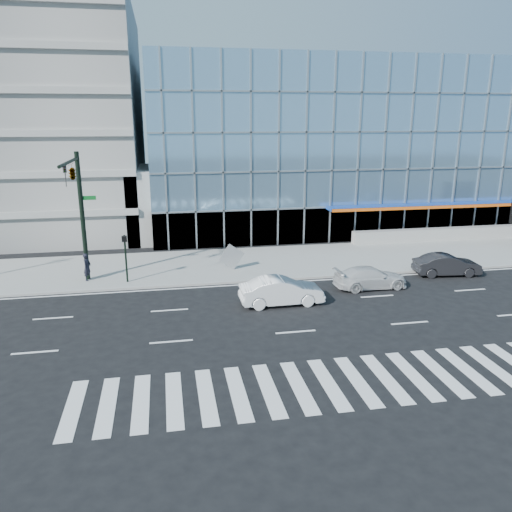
# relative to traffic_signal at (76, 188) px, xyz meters

# --- Properties ---
(ground) EXTENTS (160.00, 160.00, 0.00)m
(ground) POSITION_rel_traffic_signal_xyz_m (11.00, -4.57, -6.16)
(ground) COLOR black
(ground) RESTS_ON ground
(sidewalk) EXTENTS (120.00, 8.00, 0.15)m
(sidewalk) POSITION_rel_traffic_signal_xyz_m (11.00, 3.43, -6.09)
(sidewalk) COLOR gray
(sidewalk) RESTS_ON ground
(theatre_building) EXTENTS (42.00, 26.00, 15.00)m
(theatre_building) POSITION_rel_traffic_signal_xyz_m (25.00, 21.43, 1.34)
(theatre_building) COLOR #719BBC
(theatre_building) RESTS_ON ground
(parking_garage) EXTENTS (24.00, 24.00, 20.00)m
(parking_garage) POSITION_rel_traffic_signal_xyz_m (-9.00, 21.43, 3.84)
(parking_garage) COLOR gray
(parking_garage) RESTS_ON ground
(ramp_block) EXTENTS (6.00, 8.00, 6.00)m
(ramp_block) POSITION_rel_traffic_signal_xyz_m (5.00, 13.43, -3.16)
(ramp_block) COLOR gray
(ramp_block) RESTS_ON ground
(tower_backdrop) EXTENTS (14.00, 14.00, 48.00)m
(tower_backdrop) POSITION_rel_traffic_signal_xyz_m (-19.00, 65.43, 17.84)
(tower_backdrop) COLOR gray
(tower_backdrop) RESTS_ON ground
(traffic_signal) EXTENTS (1.14, 5.74, 8.00)m
(traffic_signal) POSITION_rel_traffic_signal_xyz_m (0.00, 0.00, 0.00)
(traffic_signal) COLOR black
(traffic_signal) RESTS_ON sidewalk
(ped_signal_post) EXTENTS (0.30, 0.33, 3.00)m
(ped_signal_post) POSITION_rel_traffic_signal_xyz_m (2.50, 0.37, -4.02)
(ped_signal_post) COLOR black
(ped_signal_post) RESTS_ON sidewalk
(white_suv) EXTENTS (4.59, 1.99, 1.31)m
(white_suv) POSITION_rel_traffic_signal_xyz_m (17.18, -3.04, -5.51)
(white_suv) COLOR silver
(white_suv) RESTS_ON ground
(white_sedan) EXTENTS (4.69, 1.69, 1.54)m
(white_sedan) POSITION_rel_traffic_signal_xyz_m (11.18, -4.76, -5.40)
(white_sedan) COLOR white
(white_sedan) RESTS_ON ground
(dark_sedan) EXTENTS (4.44, 1.95, 1.42)m
(dark_sedan) POSITION_rel_traffic_signal_xyz_m (23.18, -1.57, -5.46)
(dark_sedan) COLOR black
(dark_sedan) RESTS_ON ground
(pedestrian) EXTENTS (0.61, 0.74, 1.75)m
(pedestrian) POSITION_rel_traffic_signal_xyz_m (0.03, 1.22, -5.14)
(pedestrian) COLOR black
(pedestrian) RESTS_ON sidewalk
(tilted_panel) EXTENTS (1.80, 0.32, 1.81)m
(tilted_panel) POSITION_rel_traffic_signal_xyz_m (9.30, 1.80, -5.11)
(tilted_panel) COLOR #A5A5A5
(tilted_panel) RESTS_ON sidewalk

